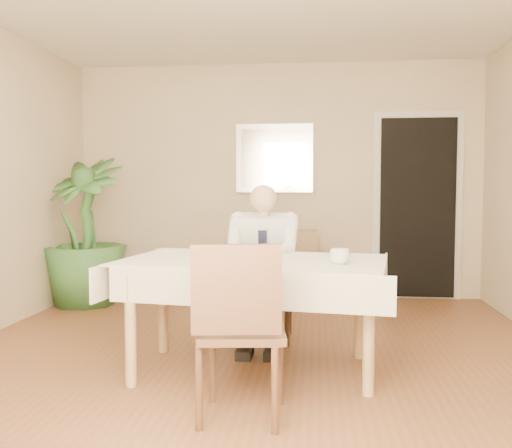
# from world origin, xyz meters

# --- Properties ---
(room) EXTENTS (5.00, 5.02, 2.60)m
(room) POSITION_xyz_m (0.00, 0.00, 1.30)
(room) COLOR brown
(room) RESTS_ON ground
(window) EXTENTS (1.34, 0.04, 1.44)m
(window) POSITION_xyz_m (0.00, -2.47, 1.45)
(window) COLOR silver
(window) RESTS_ON room
(doorway) EXTENTS (0.96, 0.07, 2.10)m
(doorway) POSITION_xyz_m (1.55, 2.46, 1.00)
(doorway) COLOR silver
(doorway) RESTS_ON ground
(mirror) EXTENTS (0.86, 0.04, 0.76)m
(mirror) POSITION_xyz_m (-0.02, 2.47, 1.55)
(mirror) COLOR silver
(mirror) RESTS_ON room
(dining_table) EXTENTS (1.85, 1.25, 0.75)m
(dining_table) POSITION_xyz_m (0.04, -0.20, 0.67)
(dining_table) COLOR tan
(dining_table) RESTS_ON ground
(chair_far) EXTENTS (0.46, 0.46, 0.94)m
(chair_far) POSITION_xyz_m (0.04, 0.69, 0.53)
(chair_far) COLOR #482918
(chair_far) RESTS_ON ground
(chair_near) EXTENTS (0.50, 0.50, 0.95)m
(chair_near) POSITION_xyz_m (0.06, -1.04, 0.54)
(chair_near) COLOR #482918
(chair_near) RESTS_ON ground
(seated_man) EXTENTS (0.48, 0.72, 1.24)m
(seated_man) POSITION_xyz_m (0.04, 0.40, 0.69)
(seated_man) COLOR white
(seated_man) RESTS_ON ground
(plate) EXTENTS (0.26, 0.26, 0.02)m
(plate) POSITION_xyz_m (0.09, 0.01, 0.76)
(plate) COLOR white
(plate) RESTS_ON dining_table
(food) EXTENTS (0.14, 0.14, 0.06)m
(food) POSITION_xyz_m (0.09, 0.01, 0.78)
(food) COLOR brown
(food) RESTS_ON dining_table
(knife) EXTENTS (0.01, 0.13, 0.01)m
(knife) POSITION_xyz_m (0.13, -0.05, 0.78)
(knife) COLOR silver
(knife) RESTS_ON dining_table
(fork) EXTENTS (0.01, 0.13, 0.01)m
(fork) POSITION_xyz_m (0.05, -0.05, 0.78)
(fork) COLOR silver
(fork) RESTS_ON dining_table
(coffee_mug) EXTENTS (0.15, 0.15, 0.10)m
(coffee_mug) POSITION_xyz_m (0.60, -0.39, 0.80)
(coffee_mug) COLOR white
(coffee_mug) RESTS_ON dining_table
(sideboard) EXTENTS (0.95, 0.36, 0.75)m
(sideboard) POSITION_xyz_m (-0.02, 2.32, 0.38)
(sideboard) COLOR tan
(sideboard) RESTS_ON ground
(photo_frame_left) EXTENTS (0.10, 0.02, 0.14)m
(photo_frame_left) POSITION_xyz_m (-0.43, 2.36, 0.82)
(photo_frame_left) COLOR silver
(photo_frame_left) RESTS_ON sideboard
(photo_frame_center) EXTENTS (0.10, 0.02, 0.14)m
(photo_frame_center) POSITION_xyz_m (-0.22, 2.39, 0.82)
(photo_frame_center) COLOR silver
(photo_frame_center) RESTS_ON sideboard
(photo_frame_right) EXTENTS (0.10, 0.02, 0.14)m
(photo_frame_right) POSITION_xyz_m (0.06, 2.34, 0.82)
(photo_frame_right) COLOR silver
(photo_frame_right) RESTS_ON sideboard
(potted_palm) EXTENTS (1.10, 1.10, 1.54)m
(potted_palm) POSITION_xyz_m (-1.95, 1.76, 0.77)
(potted_palm) COLOR #316029
(potted_palm) RESTS_ON ground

